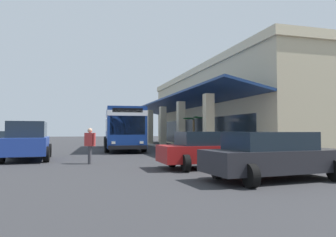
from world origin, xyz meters
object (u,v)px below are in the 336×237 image
parked_sedan_red (212,149)px  transit_bus (122,126)px  parked_sedan_silver (11,140)px  parked_suv_blue (28,140)px  potted_palm (194,143)px  pedestrian (90,144)px  parked_sedan_charcoal (273,155)px

parked_sedan_red → transit_bus: bearing=-172.8°
transit_bus → parked_sedan_silver: transit_bus is taller
parked_suv_blue → parked_sedan_red: bearing=52.4°
parked_suv_blue → potted_palm: (-4.53, 10.83, -0.46)m
parked_suv_blue → pedestrian: 4.19m
parked_suv_blue → parked_sedan_charcoal: size_ratio=1.08×
transit_bus → parked_sedan_charcoal: size_ratio=2.51×
parked_suv_blue → pedestrian: parked_suv_blue is taller
parked_suv_blue → pedestrian: (2.90, 3.02, -0.11)m
parked_suv_blue → transit_bus: bearing=143.2°
parked_sedan_silver → parked_sedan_red: size_ratio=1.02×
transit_bus → potted_palm: bearing=54.7°
parked_sedan_silver → parked_sedan_charcoal: size_ratio=0.99×
transit_bus → parked_sedan_charcoal: transit_bus is taller
parked_sedan_charcoal → parked_suv_blue: bearing=-138.7°
pedestrian → potted_palm: potted_palm is taller
parked_sedan_red → potted_palm: size_ratio=1.69×
parked_sedan_charcoal → pedestrian: 8.33m
transit_bus → parked_sedan_charcoal: 17.54m
parked_suv_blue → parked_sedan_red: parked_suv_blue is taller
transit_bus → pedestrian: 11.30m
transit_bus → potted_palm: (3.44, 4.87, -1.30)m
transit_bus → parked_sedan_silver: size_ratio=2.53×
parked_sedan_silver → potted_palm: 14.83m
parked_suv_blue → parked_sedan_silver: size_ratio=1.09×
parked_sedan_silver → parked_sedan_charcoal: (19.88, 10.98, 0.00)m
transit_bus → parked_suv_blue: 9.99m
parked_suv_blue → parked_sedan_silver: bearing=-165.4°
parked_sedan_silver → pedestrian: bearing=23.3°
transit_bus → potted_palm: 6.10m
parked_sedan_charcoal → parked_sedan_red: same height
parked_sedan_red → parked_sedan_silver: bearing=-147.5°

